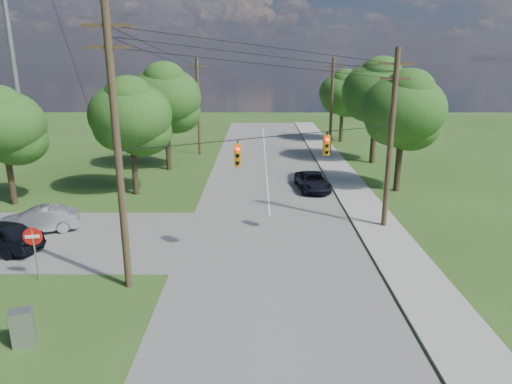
{
  "coord_description": "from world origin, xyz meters",
  "views": [
    {
      "loc": [
        1.21,
        -18.16,
        9.86
      ],
      "look_at": [
        1.12,
        5.0,
        3.09
      ],
      "focal_mm": 32.0,
      "sensor_mm": 36.0,
      "label": 1
    }
  ],
  "objects_px": {
    "pole_ne": "(391,138)",
    "car_main_north": "(313,181)",
    "pole_north_e": "(331,106)",
    "control_cabinet": "(23,328)",
    "pole_north_w": "(198,106)",
    "car_cross_silver": "(39,220)",
    "do_not_enter_sign": "(34,242)",
    "pole_sw": "(118,150)"
  },
  "relations": [
    {
      "from": "pole_ne",
      "to": "pole_north_e",
      "type": "distance_m",
      "value": 22.0
    },
    {
      "from": "car_cross_silver",
      "to": "do_not_enter_sign",
      "type": "xyz_separation_m",
      "value": [
        2.71,
        -6.03,
        1.1
      ]
    },
    {
      "from": "pole_north_e",
      "to": "car_cross_silver",
      "type": "relative_size",
      "value": 2.25
    },
    {
      "from": "pole_ne",
      "to": "car_main_north",
      "type": "bearing_deg",
      "value": 112.62
    },
    {
      "from": "car_cross_silver",
      "to": "control_cabinet",
      "type": "relative_size",
      "value": 3.26
    },
    {
      "from": "control_cabinet",
      "to": "do_not_enter_sign",
      "type": "height_order",
      "value": "do_not_enter_sign"
    },
    {
      "from": "car_main_north",
      "to": "control_cabinet",
      "type": "bearing_deg",
      "value": -127.7
    },
    {
      "from": "car_cross_silver",
      "to": "control_cabinet",
      "type": "bearing_deg",
      "value": 4.36
    },
    {
      "from": "control_cabinet",
      "to": "do_not_enter_sign",
      "type": "bearing_deg",
      "value": 89.34
    },
    {
      "from": "car_cross_silver",
      "to": "car_main_north",
      "type": "relative_size",
      "value": 0.93
    },
    {
      "from": "pole_north_w",
      "to": "pole_ne",
      "type": "bearing_deg",
      "value": -57.71
    },
    {
      "from": "pole_sw",
      "to": "pole_ne",
      "type": "relative_size",
      "value": 1.14
    },
    {
      "from": "pole_north_e",
      "to": "car_main_north",
      "type": "xyz_separation_m",
      "value": [
        -3.4,
        -13.84,
        -4.43
      ]
    },
    {
      "from": "car_main_north",
      "to": "car_cross_silver",
      "type": "bearing_deg",
      "value": -157.6
    },
    {
      "from": "pole_ne",
      "to": "pole_north_e",
      "type": "xyz_separation_m",
      "value": [
        -0.0,
        22.0,
        -0.34
      ]
    },
    {
      "from": "pole_north_e",
      "to": "pole_north_w",
      "type": "distance_m",
      "value": 13.9
    },
    {
      "from": "pole_north_e",
      "to": "car_main_north",
      "type": "height_order",
      "value": "pole_north_e"
    },
    {
      "from": "pole_north_w",
      "to": "car_cross_silver",
      "type": "xyz_separation_m",
      "value": [
        -6.68,
        -22.97,
        -4.36
      ]
    },
    {
      "from": "pole_north_w",
      "to": "control_cabinet",
      "type": "relative_size",
      "value": 7.32
    },
    {
      "from": "pole_north_w",
      "to": "pole_north_e",
      "type": "bearing_deg",
      "value": 0.0
    },
    {
      "from": "pole_north_e",
      "to": "pole_sw",
      "type": "bearing_deg",
      "value": -114.52
    },
    {
      "from": "car_main_north",
      "to": "do_not_enter_sign",
      "type": "height_order",
      "value": "do_not_enter_sign"
    },
    {
      "from": "control_cabinet",
      "to": "car_cross_silver",
      "type": "bearing_deg",
      "value": 91.69
    },
    {
      "from": "control_cabinet",
      "to": "do_not_enter_sign",
      "type": "xyz_separation_m",
      "value": [
        -1.82,
        5.0,
        1.18
      ]
    },
    {
      "from": "pole_north_e",
      "to": "control_cabinet",
      "type": "distance_m",
      "value": 37.86
    },
    {
      "from": "pole_sw",
      "to": "pole_north_e",
      "type": "xyz_separation_m",
      "value": [
        13.5,
        29.6,
        -1.1
      ]
    },
    {
      "from": "pole_sw",
      "to": "pole_ne",
      "type": "bearing_deg",
      "value": 29.38
    },
    {
      "from": "pole_north_w",
      "to": "car_cross_silver",
      "type": "bearing_deg",
      "value": -106.22
    },
    {
      "from": "pole_ne",
      "to": "pole_north_w",
      "type": "height_order",
      "value": "pole_ne"
    },
    {
      "from": "car_cross_silver",
      "to": "do_not_enter_sign",
      "type": "relative_size",
      "value": 1.72
    },
    {
      "from": "do_not_enter_sign",
      "to": "pole_north_e",
      "type": "bearing_deg",
      "value": 49.92
    },
    {
      "from": "pole_ne",
      "to": "car_cross_silver",
      "type": "xyz_separation_m",
      "value": [
        -20.58,
        -0.97,
        -4.7
      ]
    },
    {
      "from": "pole_north_w",
      "to": "car_main_north",
      "type": "bearing_deg",
      "value": -52.81
    },
    {
      "from": "car_main_north",
      "to": "pole_sw",
      "type": "bearing_deg",
      "value": -128.24
    },
    {
      "from": "pole_ne",
      "to": "car_cross_silver",
      "type": "relative_size",
      "value": 2.36
    },
    {
      "from": "control_cabinet",
      "to": "pole_north_e",
      "type": "bearing_deg",
      "value": 44.1
    },
    {
      "from": "car_cross_silver",
      "to": "control_cabinet",
      "type": "height_order",
      "value": "car_cross_silver"
    },
    {
      "from": "control_cabinet",
      "to": "pole_north_w",
      "type": "bearing_deg",
      "value": 65.75
    },
    {
      "from": "pole_north_e",
      "to": "pole_north_w",
      "type": "xyz_separation_m",
      "value": [
        -13.9,
        0.0,
        0.0
      ]
    },
    {
      "from": "pole_ne",
      "to": "pole_north_w",
      "type": "distance_m",
      "value": 26.03
    },
    {
      "from": "pole_ne",
      "to": "do_not_enter_sign",
      "type": "xyz_separation_m",
      "value": [
        -17.87,
        -7.0,
        -3.6
      ]
    },
    {
      "from": "pole_north_w",
      "to": "car_cross_silver",
      "type": "relative_size",
      "value": 2.25
    }
  ]
}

